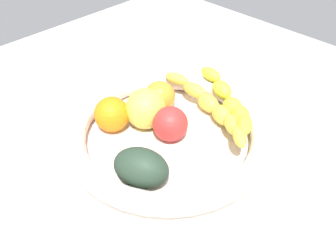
# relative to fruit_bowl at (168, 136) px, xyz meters

# --- Properties ---
(kitchen_counter) EXTENTS (1.20, 1.20, 0.03)m
(kitchen_counter) POSITION_rel_fruit_bowl_xyz_m (0.00, 0.00, -0.05)
(kitchen_counter) COLOR #AFAD9C
(kitchen_counter) RESTS_ON ground
(fruit_bowl) EXTENTS (0.36, 0.36, 0.06)m
(fruit_bowl) POSITION_rel_fruit_bowl_xyz_m (0.00, 0.00, 0.00)
(fruit_bowl) COLOR silver
(fruit_bowl) RESTS_ON kitchen_counter
(banana_draped_left) EXTENTS (0.10, 0.25, 0.05)m
(banana_draped_left) POSITION_rel_fruit_bowl_xyz_m (0.10, -0.02, 0.02)
(banana_draped_left) COLOR yellow
(banana_draped_left) RESTS_ON fruit_bowl
(banana_draped_right) EXTENTS (0.13, 0.19, 0.06)m
(banana_draped_right) POSITION_rel_fruit_bowl_xyz_m (0.13, -0.04, 0.03)
(banana_draped_right) COLOR yellow
(banana_draped_right) RESTS_ON fruit_bowl
(orange_front) EXTENTS (0.06, 0.06, 0.06)m
(orange_front) POSITION_rel_fruit_bowl_xyz_m (-0.05, 0.09, 0.02)
(orange_front) COLOR orange
(orange_front) RESTS_ON fruit_bowl
(orange_mid_left) EXTENTS (0.06, 0.06, 0.06)m
(orange_mid_left) POSITION_rel_fruit_bowl_xyz_m (0.05, 0.07, 0.02)
(orange_mid_left) COLOR orange
(orange_mid_left) RESTS_ON fruit_bowl
(tomato_red) EXTENTS (0.06, 0.06, 0.06)m
(tomato_red) POSITION_rel_fruit_bowl_xyz_m (0.01, -0.00, 0.02)
(tomato_red) COLOR red
(tomato_red) RESTS_ON fruit_bowl
(apple_yellow) EXTENTS (0.08, 0.08, 0.08)m
(apple_yellow) POSITION_rel_fruit_bowl_xyz_m (-0.00, 0.06, 0.03)
(apple_yellow) COLOR #DBCD49
(apple_yellow) RESTS_ON fruit_bowl
(avocado_dark) EXTENTS (0.09, 0.11, 0.07)m
(avocado_dark) POSITION_rel_fruit_bowl_xyz_m (-0.10, -0.04, 0.02)
(avocado_dark) COLOR #273B2C
(avocado_dark) RESTS_ON fruit_bowl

